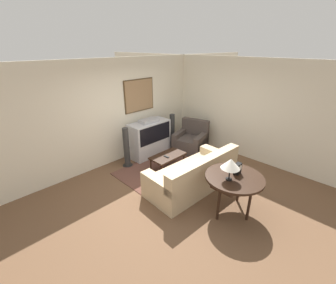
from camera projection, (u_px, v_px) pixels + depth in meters
name	position (u px, v px, depth m)	size (l,w,h in m)	color
ground_plane	(175.00, 189.00, 5.03)	(12.00, 12.00, 0.00)	brown
wall_back	(116.00, 112.00, 5.87)	(12.00, 0.10, 2.70)	beige
wall_right	(240.00, 109.00, 6.20)	(0.06, 12.00, 2.70)	beige
area_rug	(167.00, 168.00, 5.89)	(2.45, 1.62, 0.01)	brown
tv	(150.00, 138.00, 6.41)	(1.20, 0.53, 1.09)	#B7B7BC
couch	(194.00, 176.00, 4.98)	(2.16, 1.05, 0.85)	#CCB289
armchair	(191.00, 141.00, 6.77)	(1.03, 1.03, 0.91)	#473D38
coffee_table	(168.00, 157.00, 5.72)	(0.91, 0.50, 0.40)	black
console_table	(234.00, 180.00, 4.09)	(1.06, 1.06, 0.78)	black
table_lamp	(231.00, 164.00, 3.84)	(0.33, 0.33, 0.41)	black
mantel_clock	(238.00, 169.00, 4.12)	(0.14, 0.10, 0.21)	black
remote	(166.00, 157.00, 5.60)	(0.05, 0.16, 0.02)	black
speaker_tower_left	(127.00, 148.00, 5.81)	(0.26, 0.26, 1.06)	black
speaker_tower_right	(172.00, 132.00, 6.93)	(0.26, 0.26, 1.06)	black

